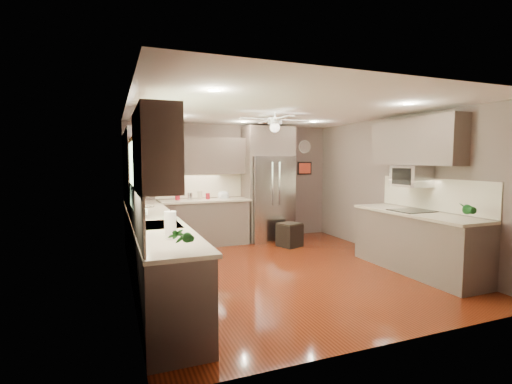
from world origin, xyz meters
TOP-DOWN VIEW (x-y plane):
  - floor at (0.00, 0.00)m, footprint 5.00×5.00m
  - ceiling at (0.00, 0.00)m, footprint 5.00×5.00m
  - wall_back at (0.00, 2.50)m, footprint 4.50×0.00m
  - wall_front at (0.00, -2.50)m, footprint 4.50×0.00m
  - wall_left at (-2.25, 0.00)m, footprint 0.00×5.00m
  - wall_right at (2.25, 0.00)m, footprint 0.00×5.00m
  - canister_a at (-1.24, 2.25)m, footprint 0.11×0.11m
  - canister_b at (-1.00, 2.23)m, footprint 0.10×0.10m
  - canister_c at (-0.80, 2.24)m, footprint 0.13×0.13m
  - canister_d at (-0.64, 2.20)m, footprint 0.10×0.10m
  - soap_bottle at (-2.08, 0.07)m, footprint 0.10×0.11m
  - potted_plant_left at (-1.93, -2.03)m, footprint 0.18×0.15m
  - potted_plant_right at (1.90, -1.68)m, footprint 0.19×0.17m
  - bowl at (-0.29, 2.23)m, footprint 0.27×0.27m
  - left_run at (-1.95, 0.15)m, footprint 0.65×4.70m
  - back_run at (-0.72, 2.20)m, footprint 1.85×0.65m
  - uppers at (-0.74, 0.71)m, footprint 4.50×4.70m
  - window at (-2.22, -0.50)m, footprint 0.05×1.12m
  - sink at (-1.93, -0.50)m, footprint 0.50×0.70m
  - refrigerator at (0.70, 2.16)m, footprint 1.06×0.75m
  - right_run at (1.93, -0.80)m, footprint 0.70×2.20m
  - microwave at (2.03, -0.55)m, footprint 0.43×0.55m
  - ceiling_fan at (-0.00, 0.30)m, footprint 1.18×1.18m
  - recessed_lights at (-0.04, 0.40)m, footprint 2.84×3.14m
  - wall_clock at (1.75, 2.48)m, footprint 0.30×0.03m
  - framed_print at (1.75, 2.48)m, footprint 0.36×0.03m
  - stool at (0.85, 1.44)m, footprint 0.52×0.52m
  - paper_towel at (-1.93, -1.41)m, footprint 0.12×0.12m

SIDE VIEW (x-z plane):
  - floor at x=0.00m, z-range 0.00..0.00m
  - stool at x=0.85m, z-range 0.00..0.48m
  - left_run at x=-1.95m, z-range -0.24..1.21m
  - back_run at x=-0.72m, z-range -0.24..1.21m
  - right_run at x=1.93m, z-range -0.24..1.21m
  - sink at x=-1.93m, z-range 0.75..1.07m
  - bowl at x=-0.29m, z-range 0.94..1.00m
  - canister_d at x=-0.64m, z-range 0.94..1.06m
  - canister_b at x=-1.00m, z-range 0.93..1.09m
  - canister_a at x=-1.24m, z-range 0.94..1.10m
  - canister_c at x=-0.80m, z-range 0.95..1.11m
  - soap_bottle at x=-2.08m, z-range 0.94..1.13m
  - paper_towel at x=-1.93m, z-range 0.93..1.23m
  - potted_plant_left at x=-1.93m, z-range 0.94..1.23m
  - potted_plant_right at x=1.90m, z-range 0.94..1.24m
  - refrigerator at x=0.70m, z-range -0.04..2.41m
  - wall_back at x=0.00m, z-range -1.00..3.50m
  - wall_front at x=0.00m, z-range -1.00..3.50m
  - wall_left at x=-2.25m, z-range -1.25..3.75m
  - wall_right at x=2.25m, z-range -1.25..3.75m
  - microwave at x=2.03m, z-range 1.31..1.65m
  - framed_print at x=1.75m, z-range 1.40..1.70m
  - window at x=-2.22m, z-range 1.09..2.01m
  - uppers at x=-0.74m, z-range 1.39..2.35m
  - wall_clock at x=1.75m, z-range 1.90..2.20m
  - ceiling_fan at x=0.00m, z-range 2.17..2.49m
  - recessed_lights at x=-0.04m, z-range 2.49..2.50m
  - ceiling at x=0.00m, z-range 2.50..2.50m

